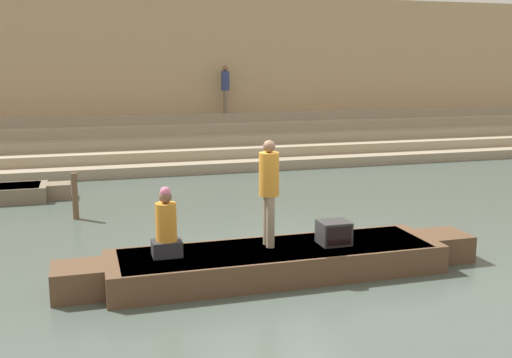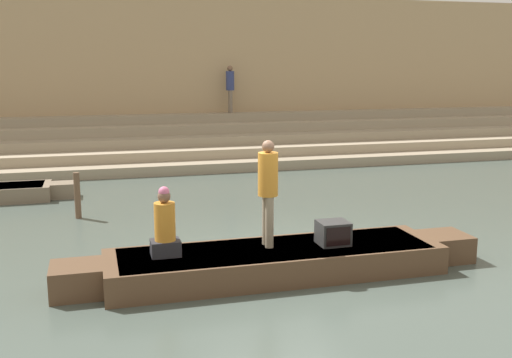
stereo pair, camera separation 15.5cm
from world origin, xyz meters
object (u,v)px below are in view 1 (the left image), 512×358
at_px(person_rowing, 166,228).
at_px(tv_set, 334,233).
at_px(person_standing, 269,185).
at_px(mooring_post, 75,196).
at_px(rowboat_main, 277,261).
at_px(person_on_steps, 225,86).

distance_m(person_rowing, tv_set, 2.71).
xyz_separation_m(person_standing, mooring_post, (-3.03, 4.44, -0.94)).
height_order(rowboat_main, person_rowing, person_rowing).
relative_size(person_standing, person_on_steps, 1.01).
bearing_deg(person_on_steps, mooring_post, 98.74).
bearing_deg(person_standing, person_rowing, -161.61).
height_order(rowboat_main, person_on_steps, person_on_steps).
distance_m(tv_set, person_on_steps, 12.90).
distance_m(person_standing, tv_set, 1.34).
xyz_separation_m(person_standing, person_rowing, (-1.65, -0.06, -0.56)).
height_order(rowboat_main, mooring_post, mooring_post).
bearing_deg(mooring_post, person_on_steps, 56.68).
bearing_deg(person_rowing, person_on_steps, 56.58).
distance_m(person_rowing, mooring_post, 4.72).
height_order(person_standing, person_on_steps, person_on_steps).
bearing_deg(tv_set, person_standing, 168.25).
xyz_separation_m(person_rowing, mooring_post, (-1.38, 4.50, -0.38)).
xyz_separation_m(tv_set, person_on_steps, (1.22, 12.70, 1.92)).
height_order(person_rowing, person_on_steps, person_on_steps).
bearing_deg(tv_set, rowboat_main, 176.53).
bearing_deg(rowboat_main, person_on_steps, 81.00).
bearing_deg(mooring_post, person_rowing, -72.99).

